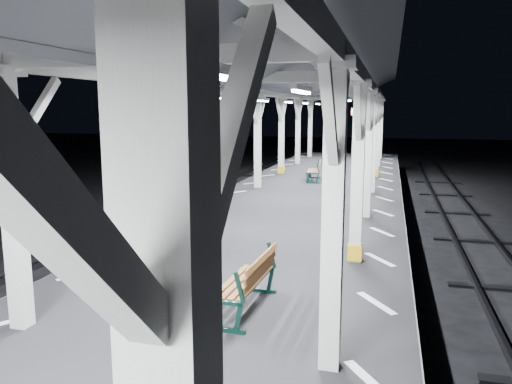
% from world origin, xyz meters
% --- Properties ---
extents(ground, '(120.00, 120.00, 0.00)m').
position_xyz_m(ground, '(0.00, 0.00, 0.00)').
color(ground, black).
rests_on(ground, ground).
extents(platform, '(6.00, 50.00, 1.00)m').
position_xyz_m(platform, '(0.00, 0.00, 0.50)').
color(platform, black).
rests_on(platform, ground).
extents(hazard_stripes_left, '(1.00, 48.00, 0.01)m').
position_xyz_m(hazard_stripes_left, '(-2.45, 0.00, 1.00)').
color(hazard_stripes_left, silver).
rests_on(hazard_stripes_left, platform).
extents(hazard_stripes_right, '(1.00, 48.00, 0.01)m').
position_xyz_m(hazard_stripes_right, '(2.45, 0.00, 1.00)').
color(hazard_stripes_right, silver).
rests_on(hazard_stripes_right, platform).
extents(canopy, '(5.40, 49.00, 4.65)m').
position_xyz_m(canopy, '(0.00, -0.02, 4.56)').
color(canopy, silver).
rests_on(canopy, platform).
extents(bench_mid, '(0.64, 1.55, 0.83)m').
position_xyz_m(bench_mid, '(0.73, -0.74, 1.44)').
color(bench_mid, '#0D3029').
rests_on(bench_mid, platform).
extents(bench_far, '(0.71, 1.52, 0.80)m').
position_xyz_m(bench_far, '(-0.24, 12.25, 1.42)').
color(bench_far, '#0D3029').
rests_on(bench_far, platform).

